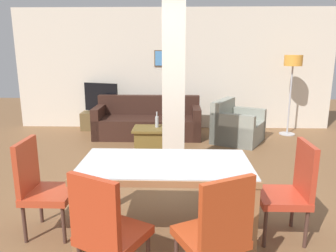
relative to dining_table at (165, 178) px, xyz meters
name	(u,v)px	position (x,y,z in m)	size (l,w,h in m)	color
ground_plane	(165,234)	(0.00, 0.00, -0.61)	(18.00, 18.00, 0.00)	brown
back_wall	(173,69)	(0.00, 4.58, 0.74)	(7.20, 0.09, 2.70)	beige
divider_pillar	(174,84)	(0.06, 1.57, 0.74)	(0.31, 0.38, 2.70)	beige
dining_table	(165,178)	(0.00, 0.00, 0.00)	(1.65, 0.86, 0.77)	#996841
dining_chair_head_left	(41,184)	(-1.23, 0.00, -0.08)	(0.46, 0.46, 0.97)	#B93F23
dining_chair_near_left	(107,228)	(-0.41, -0.78, -0.08)	(0.62, 0.62, 0.97)	#B8381C
dining_chair_head_right	(291,188)	(1.22, 0.00, -0.08)	(0.46, 0.46, 0.97)	#BA3A24
dining_chair_near_right	(216,230)	(0.41, -0.79, -0.08)	(0.62, 0.62, 0.97)	#BA421D
sofa	(148,123)	(-0.52, 3.75, -0.32)	(2.19, 0.87, 0.83)	#351E16
armchair	(236,127)	(1.28, 3.41, -0.32)	(1.19, 1.23, 0.82)	gray
coffee_table	(151,140)	(-0.37, 2.67, -0.38)	(0.62, 0.53, 0.45)	brown
bottle	(157,121)	(-0.26, 2.72, -0.05)	(0.06, 0.06, 0.28)	#B2B7BC
tv_stand	(102,121)	(-1.62, 4.30, -0.40)	(0.92, 0.40, 0.40)	brown
tv_screen	(101,98)	(-1.62, 4.30, 0.12)	(0.80, 0.29, 0.66)	black
floor_lamp	(293,68)	(2.49, 3.98, 0.82)	(0.37, 0.37, 1.69)	#B7B7BC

